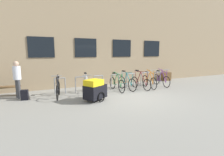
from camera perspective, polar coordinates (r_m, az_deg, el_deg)
The scene contains 15 objects.
ground_plane at distance 7.68m, azimuth 6.72°, elevation -6.47°, with size 42.00×42.00×0.00m, color gray.
storefront_building at distance 13.15m, azimuth -7.71°, elevation 14.88°, with size 28.00×5.98×6.86m.
bike_rack at distance 9.25m, azimuth 1.11°, elevation -0.71°, with size 6.54×0.05×0.82m.
bicycle_orange at distance 9.70m, azimuth 12.80°, elevation -1.12°, with size 0.44×1.64×1.11m.
bicycle_maroon at distance 9.35m, azimuth 9.89°, elevation -1.46°, with size 0.44×1.68×1.06m.
bicycle_teal at distance 9.01m, azimuth 5.16°, elevation -1.67°, with size 0.44×1.65×1.05m.
bicycle_purple at distance 10.51m, azimuth 16.73°, elevation -0.55°, with size 0.44×1.71×1.09m.
bicycle_green at distance 8.76m, azimuth 1.66°, elevation -1.98°, with size 0.44×1.76×1.03m.
bicycle_black at distance 7.90m, azimuth -18.26°, elevation -3.63°, with size 0.49×1.65×1.07m.
bicycle_silver at distance 8.05m, azimuth -8.90°, elevation -3.05°, with size 0.46×1.68×1.06m.
bike_trailer at distance 6.94m, azimuth -5.97°, elevation -4.08°, with size 1.41×1.00×0.93m.
wooden_bench at distance 9.02m, azimuth -33.54°, elevation -3.39°, with size 1.41×0.40×0.47m.
person_by_bench at distance 8.30m, azimuth -30.14°, elevation 0.27°, with size 0.32×0.34×1.66m.
backpack at distance 8.00m, azimuth -28.13°, elevation -5.21°, with size 0.28×0.20×0.44m, color black.
planter_box at distance 12.67m, azimuth 18.16°, elevation 0.56°, with size 0.70×0.44×0.60m, color brown.
Camera 1 is at (-3.91, -6.30, 2.01)m, focal length 26.26 mm.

